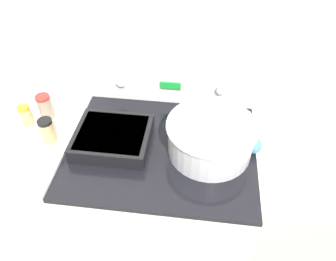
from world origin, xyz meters
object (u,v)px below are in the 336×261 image
at_px(ladle, 253,143).
at_px(spice_jar_black_cap, 48,131).
at_px(spice_jar_orange_cap, 26,115).
at_px(mixing_bowl, 211,136).
at_px(casserole_dish, 113,137).
at_px(spice_jar_red_cap, 45,107).

xyz_separation_m(ladle, spice_jar_black_cap, (-0.80, -0.07, 0.04)).
height_order(spice_jar_black_cap, spice_jar_orange_cap, spice_jar_black_cap).
bearing_deg(ladle, mixing_bowl, -168.79).
height_order(casserole_dish, spice_jar_red_cap, spice_jar_red_cap).
bearing_deg(spice_jar_black_cap, spice_jar_red_cap, 115.43).
distance_m(spice_jar_black_cap, spice_jar_red_cap, 0.15).
distance_m(mixing_bowl, spice_jar_red_cap, 0.70).
relative_size(casserole_dish, spice_jar_orange_cap, 3.17).
height_order(mixing_bowl, casserole_dish, mixing_bowl).
relative_size(mixing_bowl, spice_jar_black_cap, 3.14).
distance_m(ladle, spice_jar_orange_cap, 0.93).
xyz_separation_m(casserole_dish, spice_jar_black_cap, (-0.25, -0.03, 0.03)).
xyz_separation_m(ladle, spice_jar_orange_cap, (-0.93, 0.02, 0.03)).
bearing_deg(spice_jar_orange_cap, spice_jar_red_cap, 38.18).
height_order(mixing_bowl, ladle, mixing_bowl).
xyz_separation_m(mixing_bowl, spice_jar_orange_cap, (-0.76, 0.05, -0.02)).
distance_m(mixing_bowl, casserole_dish, 0.38).
bearing_deg(mixing_bowl, spice_jar_black_cap, -176.60).
relative_size(mixing_bowl, spice_jar_orange_cap, 3.68).
bearing_deg(casserole_dish, spice_jar_orange_cap, 171.68).
relative_size(spice_jar_black_cap, spice_jar_orange_cap, 1.17).
relative_size(casserole_dish, spice_jar_black_cap, 2.71).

